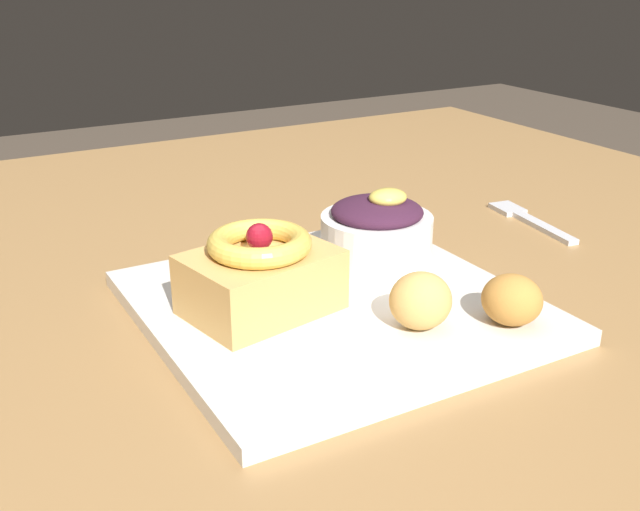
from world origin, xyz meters
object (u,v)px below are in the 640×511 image
at_px(front_plate, 333,306).
at_px(berry_ramekin, 377,233).
at_px(fork, 527,219).
at_px(fritter_front, 512,300).
at_px(cake_slice, 261,274).
at_px(fritter_middle, 420,301).

xyz_separation_m(front_plate, berry_ramekin, (0.06, 0.04, 0.03)).
bearing_deg(berry_ramekin, front_plate, -148.96).
bearing_deg(fork, fritter_front, 141.95).
relative_size(cake_slice, fritter_front, 2.68).
height_order(berry_ramekin, fritter_middle, berry_ramekin).
relative_size(front_plate, berry_ramekin, 2.96).
xyz_separation_m(front_plate, fritter_middle, (0.03, -0.07, 0.03)).
height_order(front_plate, cake_slice, cake_slice).
height_order(front_plate, fritter_front, fritter_front).
bearing_deg(fritter_front, fork, 43.32).
bearing_deg(fork, front_plate, 115.42).
height_order(fritter_front, fork, fritter_front).
distance_m(cake_slice, fritter_middle, 0.11).
distance_m(cake_slice, fritter_front, 0.18).
relative_size(fritter_front, fritter_middle, 0.98).
height_order(cake_slice, fork, cake_slice).
distance_m(cake_slice, fork, 0.34).
bearing_deg(fritter_middle, fritter_front, -23.90).
xyz_separation_m(front_plate, cake_slice, (-0.05, 0.01, 0.03)).
bearing_deg(berry_ramekin, fork, 12.00).
relative_size(cake_slice, fritter_middle, 2.63).
xyz_separation_m(fritter_middle, fork, (0.25, 0.15, -0.03)).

